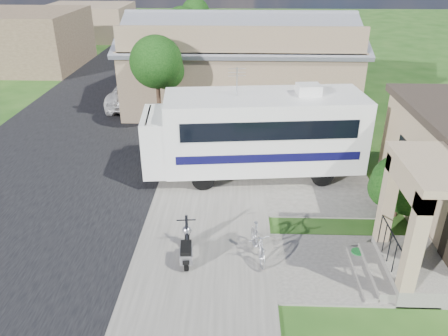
{
  "coord_description": "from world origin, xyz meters",
  "views": [
    {
      "loc": [
        -0.05,
        -10.7,
        7.88
      ],
      "look_at": [
        -0.5,
        2.5,
        1.3
      ],
      "focal_mm": 35.0,
      "sensor_mm": 36.0,
      "label": 1
    }
  ],
  "objects_px": {
    "pickup_truck": "(135,92)",
    "van": "(150,60)",
    "shrub": "(402,180)",
    "bicycle": "(258,244)",
    "motorhome": "(256,131)",
    "scooter": "(187,248)",
    "garden_hose": "(357,254)"
  },
  "relations": [
    {
      "from": "motorhome",
      "to": "van",
      "type": "distance_m",
      "value": 17.09
    },
    {
      "from": "shrub",
      "to": "pickup_truck",
      "type": "xyz_separation_m",
      "value": [
        -11.16,
        11.32,
        -0.55
      ]
    },
    {
      "from": "motorhome",
      "to": "scooter",
      "type": "distance_m",
      "value": 6.01
    },
    {
      "from": "motorhome",
      "to": "garden_hose",
      "type": "distance_m",
      "value": 6.08
    },
    {
      "from": "van",
      "to": "shrub",
      "type": "bearing_deg",
      "value": -61.87
    },
    {
      "from": "shrub",
      "to": "bicycle",
      "type": "distance_m",
      "value": 5.35
    },
    {
      "from": "bicycle",
      "to": "scooter",
      "type": "bearing_deg",
      "value": 174.57
    },
    {
      "from": "bicycle",
      "to": "shrub",
      "type": "bearing_deg",
      "value": 16.51
    },
    {
      "from": "scooter",
      "to": "van",
      "type": "height_order",
      "value": "van"
    },
    {
      "from": "motorhome",
      "to": "van",
      "type": "xyz_separation_m",
      "value": [
        -6.98,
        15.58,
        -0.85
      ]
    },
    {
      "from": "pickup_truck",
      "to": "van",
      "type": "height_order",
      "value": "van"
    },
    {
      "from": "scooter",
      "to": "garden_hose",
      "type": "relative_size",
      "value": 4.34
    },
    {
      "from": "bicycle",
      "to": "pickup_truck",
      "type": "relative_size",
      "value": 0.31
    },
    {
      "from": "bicycle",
      "to": "pickup_truck",
      "type": "bearing_deg",
      "value": 103.88
    },
    {
      "from": "motorhome",
      "to": "pickup_truck",
      "type": "bearing_deg",
      "value": 121.65
    },
    {
      "from": "motorhome",
      "to": "garden_hose",
      "type": "relative_size",
      "value": 23.24
    },
    {
      "from": "motorhome",
      "to": "bicycle",
      "type": "distance_m",
      "value": 5.44
    },
    {
      "from": "pickup_truck",
      "to": "van",
      "type": "xyz_separation_m",
      "value": [
        -0.45,
        7.07,
        0.2
      ]
    },
    {
      "from": "pickup_truck",
      "to": "van",
      "type": "distance_m",
      "value": 7.09
    },
    {
      "from": "pickup_truck",
      "to": "garden_hose",
      "type": "xyz_separation_m",
      "value": [
        9.35,
        -13.62,
        -0.66
      ]
    },
    {
      "from": "shrub",
      "to": "van",
      "type": "bearing_deg",
      "value": 122.24
    },
    {
      "from": "shrub",
      "to": "van",
      "type": "xyz_separation_m",
      "value": [
        -11.6,
        18.4,
        -0.35
      ]
    },
    {
      "from": "motorhome",
      "to": "bicycle",
      "type": "xyz_separation_m",
      "value": [
        -0.06,
        -5.28,
        -1.3
      ]
    },
    {
      "from": "van",
      "to": "scooter",
      "type": "bearing_deg",
      "value": -80.93
    },
    {
      "from": "motorhome",
      "to": "shrub",
      "type": "bearing_deg",
      "value": -37.26
    },
    {
      "from": "scooter",
      "to": "bicycle",
      "type": "bearing_deg",
      "value": 0.81
    },
    {
      "from": "scooter",
      "to": "garden_hose",
      "type": "distance_m",
      "value": 4.89
    },
    {
      "from": "van",
      "to": "bicycle",
      "type": "bearing_deg",
      "value": -75.75
    },
    {
      "from": "motorhome",
      "to": "shrub",
      "type": "distance_m",
      "value": 5.43
    },
    {
      "from": "motorhome",
      "to": "garden_hose",
      "type": "xyz_separation_m",
      "value": [
        2.81,
        -5.11,
        -1.72
      ]
    },
    {
      "from": "scooter",
      "to": "van",
      "type": "bearing_deg",
      "value": 98.14
    },
    {
      "from": "scooter",
      "to": "bicycle",
      "type": "distance_m",
      "value": 2.0
    }
  ]
}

